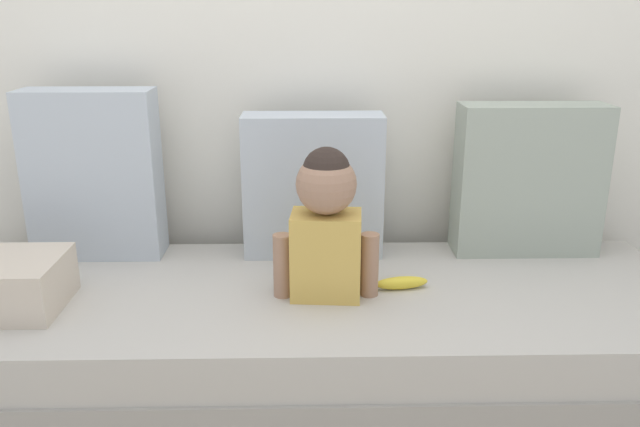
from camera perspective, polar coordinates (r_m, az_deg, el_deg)
The scene contains 8 objects.
ground_plane at distance 2.23m, azimuth -0.46°, elevation -16.31°, with size 12.00×12.00×0.00m, color #B2ADA3.
back_wall at distance 2.40m, azimuth -0.72°, elevation 14.75°, with size 5.64×0.10×2.24m, color silver.
couch at distance 2.12m, azimuth -0.48°, elevation -11.81°, with size 2.44×0.84×0.41m.
throw_pillow_left at distance 2.35m, azimuth -19.37°, elevation 3.26°, with size 0.44×0.16×0.58m, color #B2BCC6.
throw_pillow_center at distance 2.25m, azimuth -0.62°, elevation 2.49°, with size 0.48×0.16×0.50m, color #B2BCC6.
throw_pillow_right at distance 2.37m, azimuth 17.95°, elevation 2.85°, with size 0.50×0.16×0.53m, color #99A393.
toddler at distance 1.90m, azimuth 0.55°, elevation -0.61°, with size 0.32×0.18×0.46m.
banana at distance 2.04m, azimuth 7.21°, elevation -6.07°, with size 0.17×0.04×0.04m, color yellow.
Camera 1 is at (-0.02, -1.84, 1.26)m, focal length 36.17 mm.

